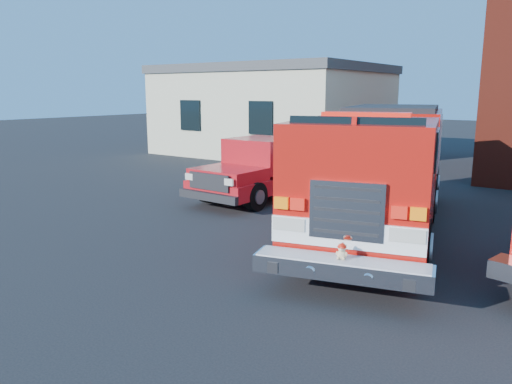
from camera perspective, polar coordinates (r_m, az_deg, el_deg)
The scene contains 4 objects.
ground at distance 10.30m, azimuth 3.90°, elevation -6.03°, with size 100.00×100.00×0.00m, color black.
side_building at distance 25.64m, azimuth 2.05°, elevation 9.43°, with size 10.20×8.20×4.35m.
fire_engine at distance 11.58m, azimuth 14.18°, elevation 2.80°, with size 4.63×9.22×2.74m.
pickup_truck at distance 14.85m, azimuth 1.37°, elevation 2.69°, with size 2.06×5.41×1.76m.
Camera 1 is at (5.12, -8.39, 3.08)m, focal length 35.00 mm.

